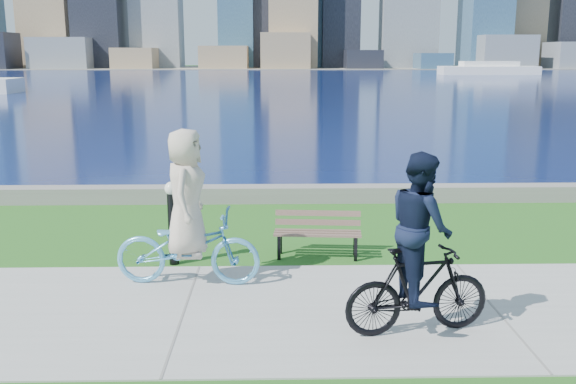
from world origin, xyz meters
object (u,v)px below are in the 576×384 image
object	(u,v)px
park_bench	(318,230)
bollard_lamp	(173,217)
cyclist_woman	(187,228)
cyclist_man	(419,259)

from	to	relation	value
park_bench	bollard_lamp	world-z (taller)	bollard_lamp
bollard_lamp	cyclist_woman	distance (m)	0.99
park_bench	bollard_lamp	xyz separation A→B (m)	(-2.28, -0.36, 0.31)
park_bench	bollard_lamp	bearing A→B (deg)	-165.97
cyclist_woman	cyclist_man	size ratio (longest dim) A/B	1.03
bollard_lamp	park_bench	bearing A→B (deg)	9.08
cyclist_man	park_bench	bearing A→B (deg)	7.42
park_bench	bollard_lamp	size ratio (longest dim) A/B	1.09
bollard_lamp	cyclist_man	world-z (taller)	cyclist_man
park_bench	bollard_lamp	distance (m)	2.33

